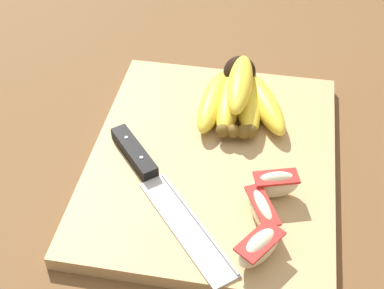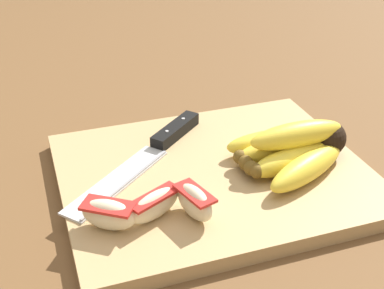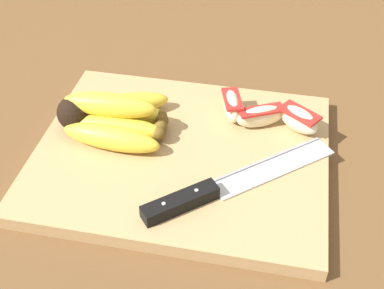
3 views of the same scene
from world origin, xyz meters
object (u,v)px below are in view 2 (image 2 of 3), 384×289
(banana_bunch, at_px, (295,149))
(apple_wedge_far, at_px, (155,205))
(apple_wedge_middle, at_px, (195,202))
(apple_wedge_near, at_px, (108,214))
(chefs_knife, at_px, (157,146))

(banana_bunch, bearing_deg, apple_wedge_far, -166.11)
(apple_wedge_middle, bearing_deg, apple_wedge_near, 173.43)
(banana_bunch, relative_size, apple_wedge_near, 2.36)
(banana_bunch, bearing_deg, apple_wedge_middle, -158.53)
(banana_bunch, distance_m, chefs_knife, 0.19)
(apple_wedge_near, xyz_separation_m, apple_wedge_far, (0.05, 0.00, -0.00))
(chefs_knife, bearing_deg, apple_wedge_far, -106.61)
(chefs_knife, bearing_deg, apple_wedge_middle, -89.80)
(banana_bunch, height_order, chefs_knife, banana_bunch)
(banana_bunch, bearing_deg, apple_wedge_near, -168.53)
(banana_bunch, bearing_deg, chefs_knife, 150.14)
(banana_bunch, height_order, apple_wedge_far, banana_bunch)
(chefs_knife, relative_size, apple_wedge_far, 3.16)
(chefs_knife, xyz_separation_m, apple_wedge_near, (-0.10, -0.15, 0.01))
(banana_bunch, height_order, apple_wedge_near, banana_bunch)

